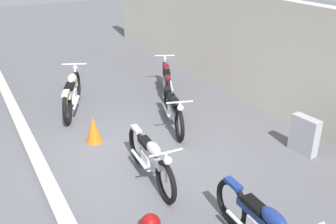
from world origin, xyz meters
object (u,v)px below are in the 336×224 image
at_px(helmet, 151,224).
at_px(motorcycle_black, 173,110).
at_px(motorcycle_maroon, 166,78).
at_px(traffic_cone, 94,130).
at_px(motorcycle_cream, 72,92).
at_px(stone_marker, 304,135).
at_px(motorcycle_silver, 150,158).

relative_size(helmet, motorcycle_black, 0.16).
relative_size(motorcycle_black, motorcycle_maroon, 1.03).
height_order(helmet, traffic_cone, traffic_cone).
bearing_deg(motorcycle_black, motorcycle_cream, -121.15).
bearing_deg(motorcycle_black, stone_marker, 55.91).
relative_size(stone_marker, motorcycle_maroon, 0.41).
distance_m(stone_marker, motorcycle_maroon, 4.12).
xyz_separation_m(stone_marker, traffic_cone, (-2.38, -3.40, -0.10)).
bearing_deg(motorcycle_cream, traffic_cone, -157.92).
distance_m(stone_marker, motorcycle_silver, 3.07).
relative_size(traffic_cone, motorcycle_maroon, 0.31).
bearing_deg(motorcycle_cream, stone_marker, -116.19).
bearing_deg(motorcycle_maroon, motorcycle_silver, 172.31).
height_order(stone_marker, motorcycle_maroon, motorcycle_maroon).
distance_m(stone_marker, motorcycle_black, 2.72).
distance_m(helmet, motorcycle_cream, 4.70).
bearing_deg(motorcycle_black, motorcycle_maroon, 173.80).
distance_m(motorcycle_black, motorcycle_maroon, 2.06).
relative_size(stone_marker, helmet, 2.51).
relative_size(stone_marker, motorcycle_silver, 0.37).
xyz_separation_m(stone_marker, motorcycle_cream, (-4.12, -3.31, 0.10)).
relative_size(helmet, traffic_cone, 0.54).
bearing_deg(stone_marker, motorcycle_maroon, -168.99).
height_order(helmet, motorcycle_maroon, motorcycle_maroon).
xyz_separation_m(motorcycle_silver, motorcycle_cream, (-3.52, -0.30, 0.04)).
relative_size(motorcycle_silver, motorcycle_cream, 0.99).
bearing_deg(motorcycle_cream, motorcycle_silver, -150.06).
height_order(motorcycle_maroon, motorcycle_silver, motorcycle_silver).
height_order(stone_marker, motorcycle_silver, motorcycle_silver).
height_order(motorcycle_black, motorcycle_maroon, motorcycle_maroon).
bearing_deg(motorcycle_silver, stone_marker, 83.36).
bearing_deg(motorcycle_maroon, motorcycle_black, -179.66).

